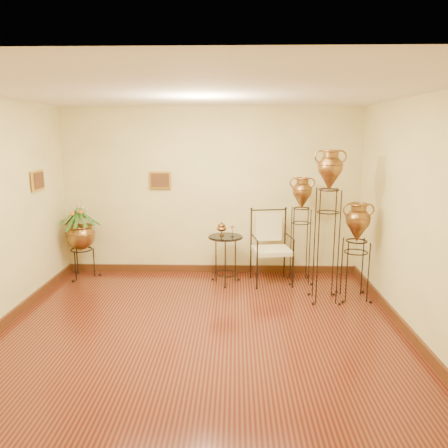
{
  "coord_description": "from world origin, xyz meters",
  "views": [
    {
      "loc": [
        0.41,
        -4.8,
        2.37
      ],
      "look_at": [
        0.25,
        1.3,
        1.1
      ],
      "focal_mm": 35.0,
      "sensor_mm": 36.0,
      "label": 1
    }
  ],
  "objects_px": {
    "amphora_tall": "(327,225)",
    "side_table": "(225,259)",
    "armchair": "(272,247)",
    "amphora_mid": "(301,229)",
    "planter_urn": "(80,232)"
  },
  "relations": [
    {
      "from": "planter_urn",
      "to": "armchair",
      "type": "bearing_deg",
      "value": -3.83
    },
    {
      "from": "planter_urn",
      "to": "side_table",
      "type": "relative_size",
      "value": 1.4
    },
    {
      "from": "armchair",
      "to": "planter_urn",
      "type": "bearing_deg",
      "value": 167.53
    },
    {
      "from": "armchair",
      "to": "side_table",
      "type": "xyz_separation_m",
      "value": [
        -0.74,
        -0.02,
        -0.18
      ]
    },
    {
      "from": "amphora_tall",
      "to": "planter_urn",
      "type": "height_order",
      "value": "amphora_tall"
    },
    {
      "from": "side_table",
      "to": "armchair",
      "type": "bearing_deg",
      "value": 1.91
    },
    {
      "from": "amphora_mid",
      "to": "amphora_tall",
      "type": "bearing_deg",
      "value": -73.07
    },
    {
      "from": "amphora_mid",
      "to": "side_table",
      "type": "distance_m",
      "value": 1.29
    },
    {
      "from": "amphora_tall",
      "to": "planter_urn",
      "type": "bearing_deg",
      "value": 166.3
    },
    {
      "from": "amphora_tall",
      "to": "side_table",
      "type": "relative_size",
      "value": 2.22
    },
    {
      "from": "amphora_tall",
      "to": "armchair",
      "type": "xyz_separation_m",
      "value": [
        -0.71,
        0.73,
        -0.52
      ]
    },
    {
      "from": "amphora_mid",
      "to": "armchair",
      "type": "distance_m",
      "value": 0.55
    },
    {
      "from": "amphora_mid",
      "to": "side_table",
      "type": "xyz_separation_m",
      "value": [
        -1.2,
        -0.1,
        -0.46
      ]
    },
    {
      "from": "amphora_tall",
      "to": "side_table",
      "type": "distance_m",
      "value": 1.75
    },
    {
      "from": "planter_urn",
      "to": "side_table",
      "type": "height_order",
      "value": "planter_urn"
    }
  ]
}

